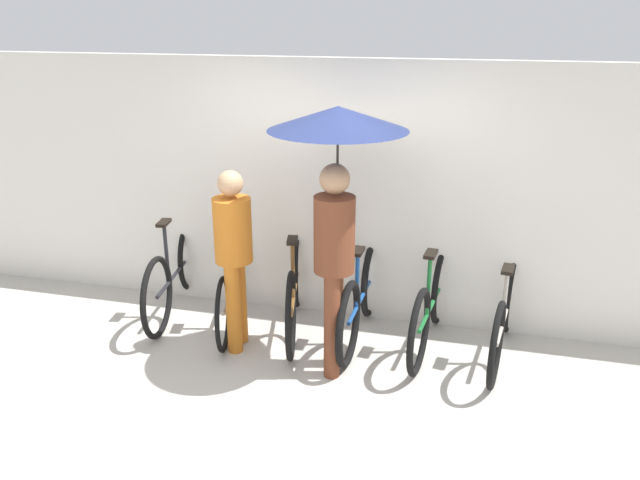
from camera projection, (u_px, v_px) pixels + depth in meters
ground_plane at (287, 411)px, 4.65m from camera, size 30.00×30.00×0.00m
back_wall at (339, 193)px, 5.80m from camera, size 11.12×0.12×2.43m
parked_bicycle_0 at (175, 273)px, 6.11m from camera, size 0.48×1.80×1.05m
parked_bicycle_1 at (232, 286)px, 5.91m from camera, size 0.58×1.70×0.99m
parked_bicycle_2 at (294, 288)px, 5.75m from camera, size 0.56×1.75×1.07m
parked_bicycle_3 at (361, 298)px, 5.60m from camera, size 0.44×1.70×0.97m
parked_bicycle_4 at (431, 305)px, 5.47m from camera, size 0.44×1.69×1.08m
parked_bicycle_5 at (504, 315)px, 5.30m from camera, size 0.44×1.70×1.07m
pedestrian_leading at (234, 248)px, 5.24m from camera, size 0.32×0.32×1.60m
pedestrian_center at (337, 166)px, 4.68m from camera, size 1.07×1.07×2.15m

